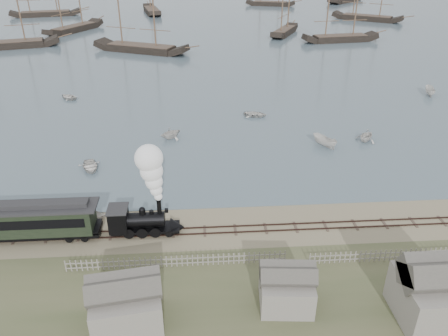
{
  "coord_description": "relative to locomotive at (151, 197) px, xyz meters",
  "views": [
    {
      "loc": [
        -4.52,
        -36.73,
        25.43
      ],
      "look_at": [
        -1.66,
        4.42,
        3.5
      ],
      "focal_mm": 35.0,
      "sensor_mm": 36.0,
      "label": 1
    }
  ],
  "objects": [
    {
      "name": "schooner_2",
      "position": [
        -8.58,
        75.88,
        5.96
      ],
      "size": [
        24.73,
        15.2,
        20.0
      ],
      "primitive_type": null,
      "rotation": [
        0.0,
        0.0,
        -0.42
      ],
      "color": "black",
      "rests_on": "harbor_water"
    },
    {
      "name": "rowboat_0",
      "position": [
        -8.75,
        13.68,
        -3.65
      ],
      "size": [
        4.42,
        3.73,
        0.78
      ],
      "primitive_type": "imported",
      "rotation": [
        0.0,
        0.0,
        0.31
      ],
      "color": "silver",
      "rests_on": "harbor_water"
    },
    {
      "name": "schooner_4",
      "position": [
        44.38,
        84.12,
        5.96
      ],
      "size": [
        21.25,
        7.37,
        20.0
      ],
      "primitive_type": null,
      "rotation": [
        0.0,
        0.0,
        0.13
      ],
      "color": "black",
      "rests_on": "harbor_water"
    },
    {
      "name": "ground",
      "position": [
        8.91,
        2.0,
        -4.1
      ],
      "size": [
        600.0,
        600.0,
        0.0
      ],
      "primitive_type": "plane",
      "color": "gray",
      "rests_on": "ground"
    },
    {
      "name": "rail_track",
      "position": [
        8.91,
        0.0,
        -4.06
      ],
      "size": [
        120.0,
        1.8,
        0.16
      ],
      "color": "#33201C",
      "rests_on": "ground"
    },
    {
      "name": "rowboat_2",
      "position": [
        21.75,
        18.21,
        -3.3
      ],
      "size": [
        3.92,
        3.49,
        1.48
      ],
      "primitive_type": "imported",
      "rotation": [
        0.0,
        0.0,
        3.8
      ],
      "color": "silver",
      "rests_on": "harbor_water"
    },
    {
      "name": "locomotive",
      "position": [
        0.0,
        0.0,
        0.0
      ],
      "size": [
        7.11,
        2.66,
        8.87
      ],
      "color": "black",
      "rests_on": "ground"
    },
    {
      "name": "picket_fence_east",
      "position": [
        21.41,
        -5.5,
        -4.1
      ],
      "size": [
        15.0,
        0.1,
        1.2
      ],
      "primitive_type": null,
      "color": "gray",
      "rests_on": "ground"
    },
    {
      "name": "rowboat_5",
      "position": [
        46.61,
        38.3,
        -3.29
      ],
      "size": [
        4.12,
        2.48,
        1.49
      ],
      "primitive_type": "imported",
      "rotation": [
        0.0,
        0.0,
        2.86
      ],
      "color": "silver",
      "rests_on": "harbor_water"
    },
    {
      "name": "harbor_water",
      "position": [
        8.91,
        172.0,
        -4.07
      ],
      "size": [
        600.0,
        336.0,
        0.06
      ],
      "primitive_type": "cube",
      "color": "#485866",
      "rests_on": "ground"
    },
    {
      "name": "beached_dinghy",
      "position": [
        -7.03,
        2.83,
        -3.69
      ],
      "size": [
        2.9,
        4.03,
        0.83
      ],
      "primitive_type": "imported",
      "rotation": [
        0.0,
        0.0,
        1.56
      ],
      "color": "silver",
      "rests_on": "ground"
    },
    {
      "name": "shed_left",
      "position": [
        -1.09,
        -11.0,
        -4.1
      ],
      "size": [
        5.0,
        4.0,
        4.1
      ],
      "primitive_type": null,
      "color": "gray",
      "rests_on": "ground"
    },
    {
      "name": "shed_right",
      "position": [
        21.91,
        -12.0,
        -4.1
      ],
      "size": [
        6.0,
        5.0,
        5.1
      ],
      "primitive_type": null,
      "color": "gray",
      "rests_on": "ground"
    },
    {
      "name": "passenger_coach",
      "position": [
        -12.12,
        0.0,
        -1.91
      ],
      "size": [
        14.28,
        2.75,
        3.47
      ],
      "color": "black",
      "rests_on": "ground"
    },
    {
      "name": "picket_fence_west",
      "position": [
        2.41,
        -5.0,
        -4.1
      ],
      "size": [
        19.0,
        0.1,
        1.2
      ],
      "primitive_type": null,
      "color": "gray",
      "rests_on": "ground"
    },
    {
      "name": "rowboat_6",
      "position": [
        -17.91,
        40.86,
        -3.67
      ],
      "size": [
        4.23,
        4.33,
        0.73
      ],
      "primitive_type": "imported",
      "rotation": [
        0.0,
        0.0,
        4.0
      ],
      "color": "silver",
      "rests_on": "harbor_water"
    },
    {
      "name": "rowboat_1",
      "position": [
        0.81,
        22.38,
        -3.18
      ],
      "size": [
        4.2,
        4.3,
        1.72
      ],
      "primitive_type": "imported",
      "rotation": [
        0.0,
        0.0,
        2.19
      ],
      "color": "silver",
      "rests_on": "harbor_water"
    },
    {
      "name": "shed_mid",
      "position": [
        10.91,
        -10.0,
        -4.1
      ],
      "size": [
        4.0,
        3.5,
        3.6
      ],
      "primitive_type": null,
      "color": "gray",
      "rests_on": "ground"
    },
    {
      "name": "rowboat_4",
      "position": [
        28.05,
        19.52,
        -3.17
      ],
      "size": [
        4.32,
        4.32,
        1.73
      ],
      "primitive_type": "imported",
      "rotation": [
        0.0,
        0.0,
        5.5
      ],
      "color": "silver",
      "rests_on": "harbor_water"
    },
    {
      "name": "rowboat_3",
      "position": [
        13.89,
        30.05,
        -3.66
      ],
      "size": [
        3.54,
        4.25,
        0.76
      ],
      "primitive_type": "imported",
      "rotation": [
        0.0,
        0.0,
        1.28
      ],
      "color": "silver",
      "rests_on": "harbor_water"
    }
  ]
}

